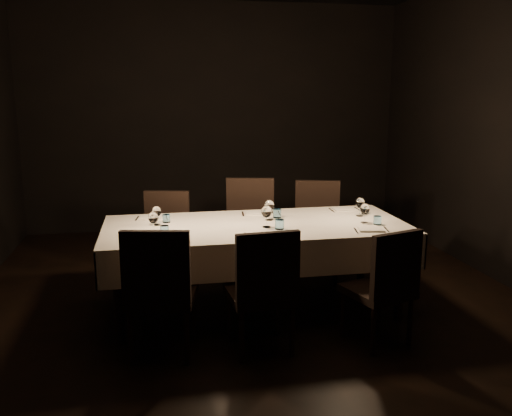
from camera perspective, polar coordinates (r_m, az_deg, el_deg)
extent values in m
cube|color=black|center=(4.78, 0.00, -10.67)|extent=(5.00, 6.00, 0.01)
cube|color=black|center=(7.38, -4.40, 9.42)|extent=(5.00, 0.01, 3.00)
cube|color=black|center=(1.60, 20.48, -1.25)|extent=(5.00, 0.01, 3.00)
cube|color=black|center=(4.54, 0.00, -2.10)|extent=(2.40, 1.00, 0.04)
cylinder|color=black|center=(4.19, -14.29, -9.11)|extent=(0.07, 0.07, 0.71)
cylinder|color=black|center=(4.98, -13.75, -5.64)|extent=(0.07, 0.07, 0.71)
cylinder|color=black|center=(4.61, 14.93, -7.17)|extent=(0.07, 0.07, 0.71)
cylinder|color=black|center=(5.34, 11.07, -4.31)|extent=(0.07, 0.07, 0.71)
cube|color=beige|center=(4.54, 0.00, -1.78)|extent=(2.52, 1.12, 0.01)
cube|color=beige|center=(5.10, -1.16, -1.90)|extent=(2.52, 0.01, 0.28)
cube|color=beige|center=(4.05, 1.47, -5.64)|extent=(2.52, 0.01, 0.28)
cube|color=beige|center=(4.96, 14.41, -2.71)|extent=(0.01, 1.12, 0.28)
cube|color=beige|center=(4.52, -15.86, -4.22)|extent=(0.01, 1.12, 0.28)
cylinder|color=black|center=(4.18, -6.62, -11.17)|extent=(0.04, 0.04, 0.40)
cylinder|color=black|center=(3.84, -7.33, -13.41)|extent=(0.04, 0.04, 0.40)
cylinder|color=black|center=(4.24, -11.81, -10.99)|extent=(0.04, 0.04, 0.40)
cylinder|color=black|center=(3.90, -13.01, -13.16)|extent=(0.04, 0.04, 0.40)
cube|color=black|center=(3.95, -9.81, -9.11)|extent=(0.54, 0.54, 0.06)
cube|color=black|center=(3.67, -10.52, -6.15)|extent=(0.46, 0.14, 0.50)
cube|color=silver|center=(4.09, -11.32, -3.38)|extent=(0.22, 0.17, 0.01)
cube|color=silver|center=(4.10, -13.11, -3.51)|extent=(0.05, 0.18, 0.01)
cube|color=silver|center=(4.09, -9.53, -3.37)|extent=(0.05, 0.18, 0.01)
cylinder|color=#B4DAF2|center=(4.26, -9.60, -2.31)|extent=(0.07, 0.07, 0.07)
cylinder|color=white|center=(4.34, -10.70, -2.52)|extent=(0.06, 0.06, 0.00)
cylinder|color=white|center=(4.33, -10.72, -2.00)|extent=(0.01, 0.01, 0.08)
ellipsoid|color=white|center=(4.32, -10.76, -1.01)|extent=(0.08, 0.08, 0.09)
cylinder|color=black|center=(4.24, 2.12, -10.81)|extent=(0.04, 0.04, 0.39)
cylinder|color=black|center=(3.93, 3.80, -12.80)|extent=(0.04, 0.04, 0.39)
cylinder|color=black|center=(4.15, -2.78, -11.34)|extent=(0.04, 0.04, 0.39)
cylinder|color=black|center=(3.83, -1.51, -13.45)|extent=(0.04, 0.04, 0.39)
cube|color=black|center=(3.95, 0.41, -9.12)|extent=(0.48, 0.48, 0.06)
cube|color=black|center=(3.68, 1.26, -6.23)|extent=(0.45, 0.09, 0.48)
cube|color=silver|center=(4.18, 1.17, -2.82)|extent=(0.24, 0.17, 0.02)
cube|color=silver|center=(4.15, -0.73, -2.98)|extent=(0.05, 0.20, 0.01)
cube|color=silver|center=(4.21, 3.05, -2.79)|extent=(0.05, 0.20, 0.01)
cylinder|color=#B4DAF2|center=(4.37, 2.49, -1.73)|extent=(0.07, 0.07, 0.08)
cylinder|color=white|center=(4.43, 1.12, -2.01)|extent=(0.07, 0.07, 0.00)
cylinder|color=white|center=(4.42, 1.12, -1.45)|extent=(0.01, 0.01, 0.09)
ellipsoid|color=white|center=(4.40, 1.12, -0.38)|extent=(0.09, 0.09, 0.10)
cylinder|color=black|center=(4.47, 12.76, -10.01)|extent=(0.04, 0.04, 0.37)
cylinder|color=black|center=(4.24, 15.89, -11.45)|extent=(0.04, 0.04, 0.37)
cylinder|color=black|center=(4.26, 9.16, -10.97)|extent=(0.04, 0.04, 0.37)
cylinder|color=black|center=(4.02, 12.23, -12.59)|extent=(0.04, 0.04, 0.37)
cube|color=black|center=(4.16, 12.65, -8.53)|extent=(0.54, 0.54, 0.06)
cube|color=black|center=(3.95, 14.56, -5.77)|extent=(0.42, 0.18, 0.46)
cube|color=silver|center=(4.43, 12.04, -2.23)|extent=(0.22, 0.17, 0.01)
cube|color=silver|center=(4.38, 10.49, -2.38)|extent=(0.05, 0.18, 0.01)
cube|color=silver|center=(4.48, 13.55, -2.20)|extent=(0.05, 0.18, 0.01)
cylinder|color=#B4DAF2|center=(4.63, 12.67, -1.27)|extent=(0.07, 0.07, 0.07)
cylinder|color=white|center=(4.68, 11.33, -1.50)|extent=(0.06, 0.06, 0.00)
cylinder|color=white|center=(4.67, 11.36, -1.01)|extent=(0.01, 0.01, 0.08)
ellipsoid|color=white|center=(4.65, 11.40, -0.08)|extent=(0.08, 0.08, 0.09)
cylinder|color=black|center=(5.17, -11.94, -6.84)|extent=(0.04, 0.04, 0.38)
cylinder|color=black|center=(5.50, -11.01, -5.64)|extent=(0.04, 0.04, 0.38)
cylinder|color=black|center=(5.09, -8.03, -6.98)|extent=(0.04, 0.04, 0.38)
cylinder|color=black|center=(5.42, -7.33, -5.76)|extent=(0.04, 0.04, 0.38)
cube|color=black|center=(5.23, -9.66, -4.02)|extent=(0.53, 0.53, 0.06)
cube|color=black|center=(5.34, -9.33, -0.72)|extent=(0.44, 0.15, 0.47)
cube|color=silver|center=(4.83, -10.94, -0.99)|extent=(0.21, 0.14, 0.01)
cube|color=silver|center=(4.83, -12.40, -1.09)|extent=(0.03, 0.18, 0.01)
cube|color=silver|center=(4.83, -9.46, -0.98)|extent=(0.03, 0.18, 0.01)
cylinder|color=#B4DAF2|center=(4.65, -9.42, -1.09)|extent=(0.06, 0.06, 0.07)
cylinder|color=white|center=(4.58, -10.38, -1.76)|extent=(0.06, 0.06, 0.00)
cylinder|color=white|center=(4.57, -10.39, -1.28)|extent=(0.01, 0.01, 0.08)
ellipsoid|color=white|center=(4.55, -10.43, -0.36)|extent=(0.08, 0.08, 0.09)
cylinder|color=black|center=(5.24, -3.00, -6.11)|extent=(0.04, 0.04, 0.42)
cylinder|color=black|center=(5.62, -2.65, -4.84)|extent=(0.04, 0.04, 0.42)
cylinder|color=black|center=(5.22, 1.40, -6.17)|extent=(0.04, 0.04, 0.42)
cylinder|color=black|center=(5.60, 1.45, -4.88)|extent=(0.04, 0.04, 0.42)
cube|color=black|center=(5.34, -0.71, -3.03)|extent=(0.57, 0.57, 0.06)
cube|color=black|center=(5.48, -0.61, 0.49)|extent=(0.48, 0.15, 0.52)
cube|color=silver|center=(4.91, 0.20, -0.52)|extent=(0.23, 0.16, 0.02)
cube|color=silver|center=(4.89, -1.38, -0.65)|extent=(0.04, 0.20, 0.01)
cube|color=silver|center=(4.94, 1.77, -0.51)|extent=(0.03, 0.20, 0.01)
cylinder|color=#B4DAF2|center=(4.76, 2.24, -0.57)|extent=(0.07, 0.07, 0.08)
cylinder|color=white|center=(4.68, 1.40, -1.26)|extent=(0.07, 0.07, 0.00)
cylinder|color=white|center=(4.67, 1.40, -0.74)|extent=(0.01, 0.01, 0.08)
ellipsoid|color=white|center=(4.65, 1.41, 0.26)|extent=(0.09, 0.09, 0.10)
cylinder|color=black|center=(5.41, 4.42, -5.64)|extent=(0.04, 0.04, 0.40)
cylinder|color=black|center=(5.77, 4.48, -4.49)|extent=(0.04, 0.04, 0.40)
cylinder|color=black|center=(5.42, 8.42, -5.70)|extent=(0.04, 0.04, 0.40)
cylinder|color=black|center=(5.78, 8.23, -4.56)|extent=(0.04, 0.04, 0.40)
cube|color=black|center=(5.53, 6.44, -2.82)|extent=(0.56, 0.56, 0.06)
cube|color=black|center=(5.66, 6.47, 0.42)|extent=(0.45, 0.17, 0.50)
cube|color=silver|center=(5.13, 9.32, -0.14)|extent=(0.20, 0.13, 0.01)
cube|color=silver|center=(5.09, 7.96, -0.25)|extent=(0.02, 0.18, 0.01)
cube|color=silver|center=(5.18, 10.66, -0.14)|extent=(0.02, 0.18, 0.01)
cylinder|color=#B4DAF2|center=(5.01, 11.42, -0.20)|extent=(0.07, 0.07, 0.07)
cylinder|color=white|center=(4.91, 10.85, -0.82)|extent=(0.06, 0.06, 0.00)
cylinder|color=white|center=(4.90, 10.87, -0.35)|extent=(0.01, 0.01, 0.08)
ellipsoid|color=white|center=(4.89, 10.91, 0.53)|extent=(0.08, 0.08, 0.09)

